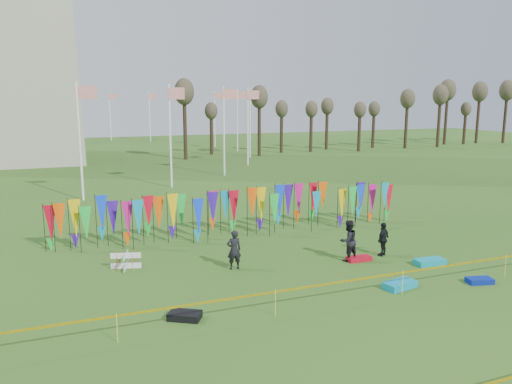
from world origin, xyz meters
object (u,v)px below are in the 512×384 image
object	(u,v)px
person_mid	(348,241)
kite_bag_turquoise	(400,285)
kite_bag_blue	(480,281)
kite_bag_red	(359,259)
kite_bag_teal	(430,262)
person_left	(234,250)
person_right	(383,239)
box_kite	(126,261)
kite_bag_black	(185,316)

from	to	relation	value
person_mid	kite_bag_turquoise	size ratio (longest dim) A/B	1.43
kite_bag_blue	kite_bag_red	distance (m)	4.84
person_mid	kite_bag_teal	world-z (taller)	person_mid
person_left	person_right	xyz separation A→B (m)	(6.75, -0.74, -0.06)
box_kite	kite_bag_black	bearing A→B (deg)	-78.52
box_kite	person_right	distance (m)	11.15
kite_bag_turquoise	person_mid	bearing A→B (deg)	91.76
person_left	kite_bag_red	size ratio (longest dim) A/B	1.55
kite_bag_black	kite_bag_red	bearing A→B (deg)	19.47
person_left	person_right	world-z (taller)	person_left
kite_bag_turquoise	kite_bag_red	xyz separation A→B (m)	(0.34, 3.25, -0.03)
person_left	kite_bag_black	xyz separation A→B (m)	(-3.01, -3.93, -0.70)
person_mid	kite_bag_blue	xyz separation A→B (m)	(3.24, -4.15, -0.80)
kite_bag_turquoise	kite_bag_blue	world-z (taller)	kite_bag_turquoise
box_kite	kite_bag_red	xyz separation A→B (m)	(9.50, -2.60, -0.25)
person_right	kite_bag_teal	world-z (taller)	person_right
person_right	kite_bag_blue	size ratio (longest dim) A/B	1.60
kite_bag_turquoise	kite_bag_red	world-z (taller)	kite_bag_turquoise
person_left	kite_bag_blue	distance (m)	9.56
box_kite	kite_bag_teal	bearing A→B (deg)	-18.99
person_left	kite_bag_blue	world-z (taller)	person_left
kite_bag_blue	person_right	bearing A→B (deg)	108.70
box_kite	kite_bag_red	distance (m)	9.86
box_kite	person_left	xyz separation A→B (m)	(4.14, -1.63, 0.47)
kite_bag_turquoise	kite_bag_blue	distance (m)	3.21
person_right	kite_bag_black	xyz separation A→B (m)	(-9.75, -3.19, -0.64)
person_left	kite_bag_black	world-z (taller)	person_left
kite_bag_turquoise	kite_bag_teal	world-z (taller)	kite_bag_turquoise
kite_bag_black	person_left	bearing A→B (deg)	52.58
kite_bag_turquoise	person_left	bearing A→B (deg)	139.93
kite_bag_red	kite_bag_teal	distance (m)	2.93
person_mid	kite_bag_turquoise	bearing A→B (deg)	80.04
person_right	person_mid	bearing A→B (deg)	-26.98
box_kite	kite_bag_blue	world-z (taller)	box_kite
person_left	kite_bag_blue	xyz separation A→B (m)	(8.16, -4.92, -0.72)
kite_bag_red	kite_bag_black	bearing A→B (deg)	-160.53
person_right	kite_bag_red	world-z (taller)	person_right
kite_bag_black	kite_bag_teal	bearing A→B (deg)	7.52
person_mid	kite_bag_blue	world-z (taller)	person_mid
box_kite	person_mid	size ratio (longest dim) A/B	0.39
kite_bag_red	kite_bag_teal	xyz separation A→B (m)	(2.50, -1.53, 0.02)
person_right	kite_bag_red	distance (m)	1.55
kite_bag_turquoise	kite_bag_teal	distance (m)	3.32
person_left	kite_bag_red	distance (m)	5.50
kite_bag_blue	kite_bag_red	bearing A→B (deg)	125.32
kite_bag_red	kite_bag_black	distance (m)	8.88
kite_bag_blue	kite_bag_turquoise	bearing A→B (deg)	167.51
person_mid	kite_bag_black	xyz separation A→B (m)	(-7.93, -3.16, -0.78)
person_right	kite_bag_black	bearing A→B (deg)	-9.89
person_mid	person_left	bearing A→B (deg)	-20.64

